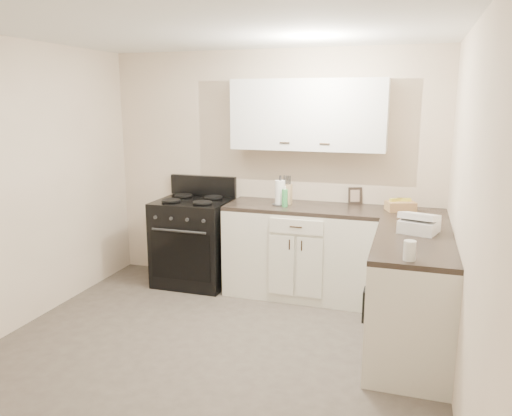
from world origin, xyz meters
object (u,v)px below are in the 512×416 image
(wicker_basket, at_px, (400,206))
(paper_towel, at_px, (280,193))
(countertop_grill, at_px, (419,226))
(stove, at_px, (194,242))
(knife_block, at_px, (287,194))

(wicker_basket, bearing_deg, paper_towel, -175.71)
(wicker_basket, bearing_deg, countertop_grill, -78.35)
(stove, xyz_separation_m, wicker_basket, (2.15, 0.10, 0.52))
(stove, xyz_separation_m, countertop_grill, (2.31, -0.70, 0.53))
(stove, height_order, knife_block, knife_block)
(knife_block, bearing_deg, paper_towel, -122.03)
(knife_block, relative_size, countertop_grill, 0.73)
(knife_block, relative_size, paper_towel, 0.81)
(stove, height_order, countertop_grill, countertop_grill)
(stove, height_order, wicker_basket, wicker_basket)
(paper_towel, bearing_deg, knife_block, 53.10)
(wicker_basket, xyz_separation_m, countertop_grill, (0.17, -0.80, 0.01))
(stove, relative_size, paper_towel, 3.73)
(stove, xyz_separation_m, paper_towel, (0.97, 0.01, 0.61))
(paper_towel, xyz_separation_m, wicker_basket, (1.18, 0.09, -0.08))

